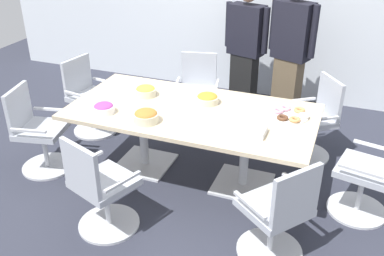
# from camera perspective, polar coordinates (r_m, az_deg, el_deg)

# --- Properties ---
(ground_plane) EXTENTS (10.00, 10.00, 0.01)m
(ground_plane) POSITION_cam_1_polar(r_m,az_deg,el_deg) (4.63, -0.00, -6.08)
(ground_plane) COLOR #2D303D
(conference_table) EXTENTS (2.40, 1.20, 0.75)m
(conference_table) POSITION_cam_1_polar(r_m,az_deg,el_deg) (4.30, -0.00, 0.88)
(conference_table) COLOR #CCB793
(conference_table) RESTS_ON ground
(office_chair_0) EXTENTS (0.65, 0.65, 0.91)m
(office_chair_0) POSITION_cam_1_polar(r_m,az_deg,el_deg) (5.42, 0.68, 4.28)
(office_chair_0) COLOR silver
(office_chair_0) RESTS_ON ground
(office_chair_1) EXTENTS (0.62, 0.62, 0.91)m
(office_chair_1) POSITION_cam_1_polar(r_m,az_deg,el_deg) (5.44, -13.30, 3.60)
(office_chair_1) COLOR silver
(office_chair_1) RESTS_ON ground
(office_chair_2) EXTENTS (0.64, 0.64, 0.91)m
(office_chair_2) POSITION_cam_1_polar(r_m,az_deg,el_deg) (4.81, -19.58, -0.74)
(office_chair_2) COLOR silver
(office_chair_2) RESTS_ON ground
(office_chair_3) EXTENTS (0.69, 0.69, 0.91)m
(office_chair_3) POSITION_cam_1_polar(r_m,az_deg,el_deg) (3.78, -11.95, -8.01)
(office_chair_3) COLOR silver
(office_chair_3) RESTS_ON ground
(office_chair_4) EXTENTS (0.76, 0.76, 0.91)m
(office_chair_4) POSITION_cam_1_polar(r_m,az_deg,el_deg) (3.49, 11.18, -11.28)
(office_chair_4) COLOR silver
(office_chair_4) RESTS_ON ground
(office_chair_5) EXTENTS (0.64, 0.64, 0.91)m
(office_chair_5) POSITION_cam_1_polar(r_m,az_deg,el_deg) (4.17, 22.33, -5.88)
(office_chair_5) COLOR silver
(office_chair_5) RESTS_ON ground
(office_chair_6) EXTENTS (0.75, 0.75, 0.91)m
(office_chair_6) POSITION_cam_1_polar(r_m,az_deg,el_deg) (4.93, 15.60, 0.65)
(office_chair_6) COLOR silver
(office_chair_6) RESTS_ON ground
(person_standing_0) EXTENTS (0.61, 0.33, 1.67)m
(person_standing_0) POSITION_cam_1_polar(r_m,az_deg,el_deg) (5.71, 7.01, 10.27)
(person_standing_0) COLOR black
(person_standing_0) RESTS_ON ground
(person_standing_1) EXTENTS (0.60, 0.36, 1.80)m
(person_standing_1) POSITION_cam_1_polar(r_m,az_deg,el_deg) (5.45, 12.79, 9.74)
(person_standing_1) COLOR brown
(person_standing_1) RESTS_ON ground
(snack_bowl_pretzels) EXTENTS (0.24, 0.24, 0.12)m
(snack_bowl_pretzels) POSITION_cam_1_polar(r_m,az_deg,el_deg) (4.02, -6.05, 1.58)
(snack_bowl_pretzels) COLOR beige
(snack_bowl_pretzels) RESTS_ON conference_table
(snack_bowl_chips_yellow) EXTENTS (0.22, 0.22, 0.11)m
(snack_bowl_chips_yellow) POSITION_cam_1_polar(r_m,az_deg,el_deg) (4.57, -6.10, 4.87)
(snack_bowl_chips_yellow) COLOR beige
(snack_bowl_chips_yellow) RESTS_ON conference_table
(snack_bowl_chips_orange) EXTENTS (0.23, 0.23, 0.10)m
(snack_bowl_chips_orange) POSITION_cam_1_polar(r_m,az_deg,el_deg) (4.38, 2.03, 3.90)
(snack_bowl_chips_orange) COLOR beige
(snack_bowl_chips_orange) RESTS_ON conference_table
(snack_bowl_candy_mix) EXTENTS (0.21, 0.21, 0.10)m
(snack_bowl_candy_mix) POSITION_cam_1_polar(r_m,az_deg,el_deg) (4.26, -11.49, 2.58)
(snack_bowl_candy_mix) COLOR white
(snack_bowl_candy_mix) RESTS_ON conference_table
(donut_platter) EXTENTS (0.35, 0.34, 0.04)m
(donut_platter) POSITION_cam_1_polar(r_m,az_deg,el_deg) (4.22, 12.77, 1.76)
(donut_platter) COLOR white
(donut_platter) RESTS_ON conference_table
(napkin_pile) EXTENTS (0.20, 0.20, 0.06)m
(napkin_pile) POSITION_cam_1_polar(r_m,az_deg,el_deg) (3.84, 8.18, -0.38)
(napkin_pile) COLOR white
(napkin_pile) RESTS_ON conference_table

